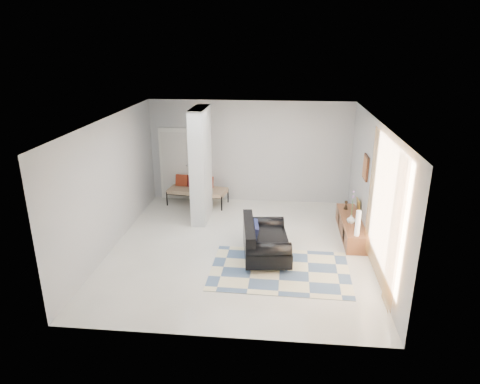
# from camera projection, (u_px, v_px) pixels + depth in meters

# --- Properties ---
(floor) EXTENTS (6.00, 6.00, 0.00)m
(floor) POSITION_uv_depth(u_px,v_px,m) (239.00, 248.00, 9.36)
(floor) COLOR beige
(floor) RESTS_ON ground
(ceiling) EXTENTS (6.00, 6.00, 0.00)m
(ceiling) POSITION_uv_depth(u_px,v_px,m) (239.00, 120.00, 8.42)
(ceiling) COLOR white
(ceiling) RESTS_ON wall_back
(wall_back) EXTENTS (6.00, 0.00, 6.00)m
(wall_back) POSITION_uv_depth(u_px,v_px,m) (250.00, 152.00, 11.70)
(wall_back) COLOR #B4B6B9
(wall_back) RESTS_ON ground
(wall_front) EXTENTS (6.00, 0.00, 6.00)m
(wall_front) POSITION_uv_depth(u_px,v_px,m) (218.00, 256.00, 6.08)
(wall_front) COLOR #B4B6B9
(wall_front) RESTS_ON ground
(wall_left) EXTENTS (0.00, 6.00, 6.00)m
(wall_left) POSITION_uv_depth(u_px,v_px,m) (111.00, 183.00, 9.14)
(wall_left) COLOR #B4B6B9
(wall_left) RESTS_ON ground
(wall_right) EXTENTS (0.00, 6.00, 6.00)m
(wall_right) POSITION_uv_depth(u_px,v_px,m) (374.00, 192.00, 8.64)
(wall_right) COLOR #B4B6B9
(wall_right) RESTS_ON ground
(partition_column) EXTENTS (0.35, 1.20, 2.80)m
(partition_column) POSITION_uv_depth(u_px,v_px,m) (201.00, 165.00, 10.49)
(partition_column) COLOR silver
(partition_column) RESTS_ON floor
(hallway_door) EXTENTS (0.85, 0.06, 2.04)m
(hallway_door) POSITION_uv_depth(u_px,v_px,m) (175.00, 164.00, 11.98)
(hallway_door) COLOR white
(hallway_door) RESTS_ON floor
(curtain) EXTENTS (0.00, 2.55, 2.55)m
(curtain) POSITION_uv_depth(u_px,v_px,m) (383.00, 211.00, 7.55)
(curtain) COLOR gold
(curtain) RESTS_ON wall_right
(wall_art) EXTENTS (0.04, 0.45, 0.55)m
(wall_art) POSITION_uv_depth(u_px,v_px,m) (366.00, 167.00, 9.40)
(wall_art) COLOR #3F1F11
(wall_art) RESTS_ON wall_right
(media_console) EXTENTS (0.45, 2.03, 0.80)m
(media_console) POSITION_uv_depth(u_px,v_px,m) (351.00, 227.00, 9.91)
(media_console) COLOR brown
(media_console) RESTS_ON floor
(loveseat) EXTENTS (1.09, 1.66, 0.76)m
(loveseat) POSITION_uv_depth(u_px,v_px,m) (263.00, 241.00, 8.88)
(loveseat) COLOR silver
(loveseat) RESTS_ON floor
(daybed) EXTENTS (1.67, 0.89, 0.77)m
(daybed) POSITION_uv_depth(u_px,v_px,m) (197.00, 189.00, 11.78)
(daybed) COLOR black
(daybed) RESTS_ON floor
(area_rug) EXTENTS (2.76, 1.87, 0.01)m
(area_rug) POSITION_uv_depth(u_px,v_px,m) (280.00, 270.00, 8.43)
(area_rug) COLOR beige
(area_rug) RESTS_ON floor
(cylinder_lamp) EXTENTS (0.10, 0.10, 0.56)m
(cylinder_lamp) POSITION_uv_depth(u_px,v_px,m) (358.00, 223.00, 8.94)
(cylinder_lamp) COLOR white
(cylinder_lamp) RESTS_ON media_console
(bronze_figurine) EXTENTS (0.11, 0.11, 0.22)m
(bronze_figurine) POSITION_uv_depth(u_px,v_px,m) (346.00, 205.00, 10.40)
(bronze_figurine) COLOR black
(bronze_figurine) RESTS_ON media_console
(vase) EXTENTS (0.20, 0.20, 0.20)m
(vase) POSITION_uv_depth(u_px,v_px,m) (351.00, 219.00, 9.60)
(vase) COLOR white
(vase) RESTS_ON media_console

